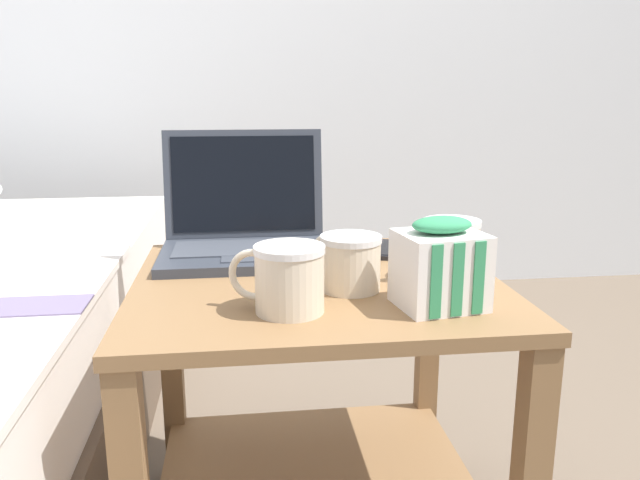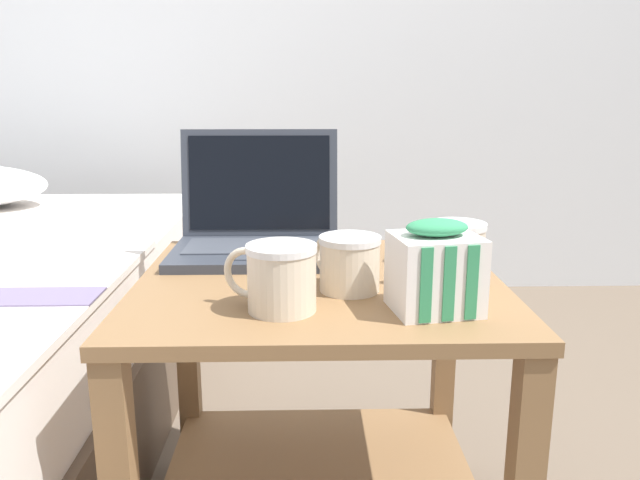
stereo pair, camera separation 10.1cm
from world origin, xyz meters
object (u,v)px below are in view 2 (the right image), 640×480
Objects in this scene: mug_front_left at (349,260)px; snack_bag at (435,269)px; cell_phone at (409,252)px; mug_front_right at (454,250)px; laptop at (258,229)px; mug_mid_center at (280,274)px.

snack_bag is at bearing -39.56° from mug_front_left.
mug_front_left reaches higher than cell_phone.
mug_front_right is 0.14m from snack_bag.
cell_phone is at bearing -4.35° from laptop.
laptop is 0.40m from mug_front_right.
mug_front_right is at bearing 23.58° from mug_mid_center.
snack_bag reaches higher than mug_front_left.
mug_mid_center is at bearing -156.42° from mug_front_right.
laptop is 2.08× the size of cell_phone.
mug_front_right reaches higher than mug_mid_center.
mug_mid_center is (-0.11, -0.09, 0.01)m from mug_front_left.
mug_mid_center is at bearing -127.52° from cell_phone.
laptop reaches higher than mug_mid_center.
cell_phone is (-0.04, 0.19, -0.05)m from mug_front_right.
mug_front_left is 0.87× the size of mug_mid_center.
mug_front_left is at bearing -121.25° from cell_phone.
laptop is 0.34m from mug_mid_center.
laptop is 2.30× the size of mug_front_right.
mug_front_left is (0.16, -0.25, 0.00)m from laptop.
snack_bag is at bearing -1.54° from mug_mid_center.
mug_mid_center is at bearing -139.13° from mug_front_left.
snack_bag is 0.89× the size of cell_phone.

